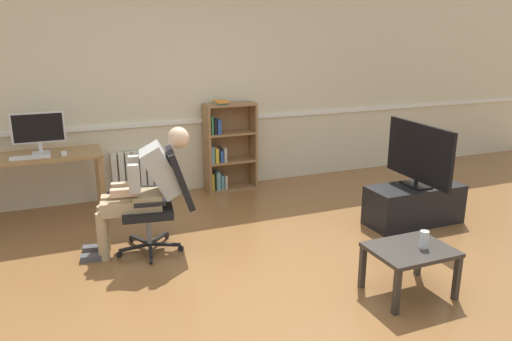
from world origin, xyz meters
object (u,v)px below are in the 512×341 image
Objects in this scene: person_seated at (144,187)px; tv_screen at (419,154)px; computer_mouse at (64,153)px; imac_monitor at (38,129)px; radiator at (143,174)px; office_chair at (162,197)px; bookshelf at (226,148)px; drinking_glass at (424,239)px; tv_stand at (414,205)px; computer_desk at (35,165)px; keyboard at (30,157)px; coffee_table at (410,255)px.

tv_screen is at bearing 90.55° from person_seated.
imac_monitor is at bearing 139.26° from computer_mouse.
office_chair is at bearing -93.22° from radiator.
computer_mouse is at bearing -168.30° from bookshelf.
tv_screen is at bearing -23.59° from computer_mouse.
tv_screen is 7.32× the size of drinking_glass.
office_chair reaches higher than radiator.
person_seated is at bearing 171.87° from tv_stand.
tv_stand is at bearing 90.55° from person_seated.
imac_monitor is at bearing 133.21° from drinking_glass.
computer_desk is 0.19m from keyboard.
computer_mouse is 0.09× the size of tv_stand.
office_chair is 1.55× the size of coffee_table.
imac_monitor is at bearing 46.53° from computer_desk.
drinking_glass is at bearing -80.21° from bookshelf.
office_chair is 2.36m from drinking_glass.
coffee_table is at bearing -48.00° from computer_mouse.
computer_desk is 4.13m from tv_screen.
computer_mouse is 3.80m from tv_screen.
computer_mouse reaches higher than drinking_glass.
radiator is (1.24, 0.53, -0.47)m from keyboard.
bookshelf reaches higher than coffee_table.
computer_mouse is at bearing -21.65° from computer_desk.
computer_desk is 4.15m from tv_stand.
computer_desk reaches higher than coffee_table.
office_chair is (1.14, -1.12, -0.24)m from keyboard.
radiator reaches higher than tv_stand.
tv_stand is at bearing 52.30° from drinking_glass.
person_seated is 1.88× the size of coffee_table.
computer_mouse is 1.30m from person_seated.
office_chair reaches higher than drinking_glass.
bookshelf is 1.58× the size of radiator.
bookshelf is at bearing -5.12° from radiator.
imac_monitor is (0.07, 0.08, 0.37)m from computer_desk.
imac_monitor reaches higher than computer_mouse.
person_seated reaches higher than computer_mouse.
imac_monitor is at bearing 64.52° from keyboard.
person_seated is 8.55× the size of drinking_glass.
radiator is 1.68m from person_seated.
radiator is (0.90, 0.51, -0.47)m from computer_mouse.
coffee_table is 0.16m from drinking_glass.
office_chair is at bearing 90.00° from person_seated.
computer_mouse is at bearing 132.73° from drinking_glass.
computer_desk is 1.84× the size of radiator.
radiator is at bearing 15.43° from imac_monitor.
bookshelf is 2.45m from tv_screen.
keyboard is 2.37m from bookshelf.
tv_stand is (3.82, -1.50, -0.55)m from keyboard.
coffee_table is (2.67, -2.91, -0.68)m from imac_monitor.
office_chair reaches higher than computer_desk.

